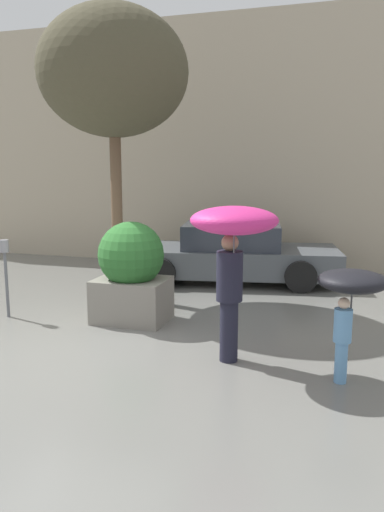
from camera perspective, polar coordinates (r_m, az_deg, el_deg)
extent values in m
plane|color=slate|center=(7.06, -13.76, -10.08)|extent=(40.00, 40.00, 0.00)
cube|color=#B7A88E|center=(12.68, 1.04, 12.69)|extent=(18.00, 0.30, 6.00)
cube|color=gray|center=(7.96, -6.87, -5.00)|extent=(1.12, 0.85, 0.68)
sphere|color=#286028|center=(7.81, -6.97, 0.17)|extent=(1.03, 1.03, 1.03)
cylinder|color=#1E1E2D|center=(6.30, 4.23, -8.52)|extent=(0.23, 0.23, 0.78)
cylinder|color=#1E1E2D|center=(6.12, 4.31, -2.30)|extent=(0.32, 0.32, 0.62)
sphere|color=#997056|center=(6.04, 4.36, 1.54)|extent=(0.21, 0.21, 0.21)
cylinder|color=#4C4C51|center=(5.91, 4.80, 0.87)|extent=(0.02, 0.02, 0.67)
ellipsoid|color=#E02D84|center=(5.87, 4.85, 4.09)|extent=(1.04, 1.04, 0.33)
cylinder|color=#669ED1|center=(5.96, 16.65, -11.54)|extent=(0.14, 0.14, 0.48)
cylinder|color=#669ED1|center=(5.82, 16.86, -7.60)|extent=(0.20, 0.20, 0.38)
sphere|color=beige|center=(5.75, 16.99, -5.18)|extent=(0.13, 0.13, 0.13)
cylinder|color=#4C4C51|center=(5.80, 17.75, -5.06)|extent=(0.02, 0.02, 0.48)
ellipsoid|color=black|center=(5.74, 17.88, -2.74)|extent=(0.76, 0.76, 0.24)
cube|color=#4C5156|center=(10.75, 4.53, -0.47)|extent=(4.71, 2.50, 0.55)
cube|color=#2D333D|center=(10.66, 4.57, 2.34)|extent=(2.24, 1.82, 0.51)
cylinder|color=black|center=(10.06, -3.61, -1.95)|extent=(0.66, 0.32, 0.63)
cylinder|color=black|center=(11.77, -2.04, -0.21)|extent=(0.66, 0.32, 0.63)
cylinder|color=black|center=(9.94, 12.31, -2.31)|extent=(0.66, 0.32, 0.63)
cylinder|color=black|center=(11.67, 11.53, -0.50)|extent=(0.66, 0.32, 0.63)
cylinder|color=brown|center=(9.30, -8.59, 5.39)|extent=(0.21, 0.21, 3.33)
ellipsoid|color=#4C4733|center=(9.42, -8.98, 20.07)|extent=(2.65, 2.65, 2.25)
cylinder|color=#595B60|center=(8.60, -20.41, -3.11)|extent=(0.05, 0.05, 1.07)
cylinder|color=gray|center=(8.49, -20.67, 1.07)|extent=(0.14, 0.14, 0.20)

